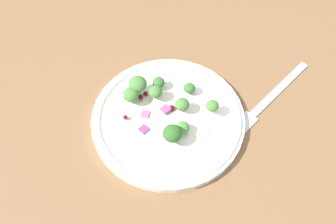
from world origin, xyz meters
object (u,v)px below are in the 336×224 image
object	(u,v)px
broccoli_floret_0	(159,83)
fork	(269,99)
plate	(168,118)
broccoli_floret_1	(131,95)
broccoli_floret_2	(189,88)

from	to	relation	value
broccoli_floret_0	fork	bearing A→B (deg)	-179.67
fork	plate	bearing A→B (deg)	19.29
fork	broccoli_floret_1	bearing A→B (deg)	8.62
broccoli_floret_2	fork	distance (cm)	13.36
plate	broccoli_floret_1	xyz separation A→B (cm)	(5.99, -2.30, 2.42)
broccoli_floret_0	broccoli_floret_1	world-z (taller)	broccoli_floret_1
broccoli_floret_0	fork	size ratio (longest dim) A/B	0.13
broccoli_floret_1	broccoli_floret_0	bearing A→B (deg)	-140.79
plate	broccoli_floret_0	distance (cm)	6.17
plate	fork	size ratio (longest dim) A/B	1.55
broccoli_floret_0	broccoli_floret_2	distance (cm)	5.06
broccoli_floret_1	fork	xyz separation A→B (cm)	(-22.17, -3.36, -3.03)
broccoli_floret_0	broccoli_floret_1	bearing A→B (deg)	39.21
plate	broccoli_floret_0	size ratio (longest dim) A/B	11.90
fork	broccoli_floret_0	bearing A→B (deg)	0.33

